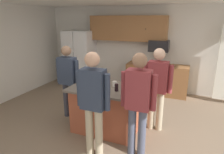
{
  "coord_description": "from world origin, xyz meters",
  "views": [
    {
      "loc": [
        1.48,
        -3.37,
        2.23
      ],
      "look_at": [
        0.01,
        0.3,
        1.05
      ],
      "focal_mm": 31.83,
      "sensor_mm": 36.0,
      "label": 1
    }
  ],
  "objects_px": {
    "microwave_over_range": "(159,46)",
    "person_guest_by_door": "(68,77)",
    "kitchen_island": "(107,108)",
    "glass_dark_ale": "(100,81)",
    "mug_ceramic_white": "(88,87)",
    "mug_blue_stoneware": "(115,84)",
    "glass_short_whisky": "(126,92)",
    "person_elder_center": "(93,99)",
    "glass_stout_tall": "(116,87)",
    "person_host_foreground": "(138,99)",
    "glass_pilsner": "(91,80)",
    "refrigerator": "(80,58)",
    "tumbler_amber": "(131,87)",
    "person_guest_right": "(157,84)"
  },
  "relations": [
    {
      "from": "glass_dark_ale",
      "to": "mug_ceramic_white",
      "type": "bearing_deg",
      "value": -99.79
    },
    {
      "from": "microwave_over_range",
      "to": "glass_stout_tall",
      "type": "bearing_deg",
      "value": -97.16
    },
    {
      "from": "person_elder_center",
      "to": "microwave_over_range",
      "type": "bearing_deg",
      "value": -17.04
    },
    {
      "from": "microwave_over_range",
      "to": "kitchen_island",
      "type": "xyz_separation_m",
      "value": [
        -0.59,
        -2.5,
        -0.98
      ]
    },
    {
      "from": "person_guest_right",
      "to": "glass_short_whisky",
      "type": "xyz_separation_m",
      "value": [
        -0.43,
        -0.69,
        0.01
      ]
    },
    {
      "from": "person_host_foreground",
      "to": "glass_dark_ale",
      "type": "relative_size",
      "value": 10.91
    },
    {
      "from": "microwave_over_range",
      "to": "person_guest_by_door",
      "type": "height_order",
      "value": "person_guest_by_door"
    },
    {
      "from": "glass_dark_ale",
      "to": "tumbler_amber",
      "type": "xyz_separation_m",
      "value": [
        0.69,
        -0.07,
        -0.02
      ]
    },
    {
      "from": "kitchen_island",
      "to": "glass_pilsner",
      "type": "distance_m",
      "value": 0.66
    },
    {
      "from": "person_guest_right",
      "to": "glass_short_whisky",
      "type": "height_order",
      "value": "person_guest_right"
    },
    {
      "from": "person_guest_by_door",
      "to": "mug_ceramic_white",
      "type": "xyz_separation_m",
      "value": [
        0.77,
        -0.46,
        0.02
      ]
    },
    {
      "from": "glass_dark_ale",
      "to": "glass_stout_tall",
      "type": "relative_size",
      "value": 1.15
    },
    {
      "from": "microwave_over_range",
      "to": "tumbler_amber",
      "type": "distance_m",
      "value": 2.51
    },
    {
      "from": "person_elder_center",
      "to": "mug_ceramic_white",
      "type": "height_order",
      "value": "person_elder_center"
    },
    {
      "from": "refrigerator",
      "to": "person_host_foreground",
      "type": "height_order",
      "value": "refrigerator"
    },
    {
      "from": "microwave_over_range",
      "to": "glass_stout_tall",
      "type": "relative_size",
      "value": 4.03
    },
    {
      "from": "person_guest_by_door",
      "to": "tumbler_amber",
      "type": "xyz_separation_m",
      "value": [
        1.52,
        -0.16,
        0.03
      ]
    },
    {
      "from": "glass_short_whisky",
      "to": "mug_blue_stoneware",
      "type": "height_order",
      "value": "glass_short_whisky"
    },
    {
      "from": "mug_ceramic_white",
      "to": "kitchen_island",
      "type": "bearing_deg",
      "value": 46.84
    },
    {
      "from": "person_elder_center",
      "to": "glass_short_whisky",
      "type": "height_order",
      "value": "person_elder_center"
    },
    {
      "from": "glass_stout_tall",
      "to": "glass_short_whisky",
      "type": "bearing_deg",
      "value": -37.1
    },
    {
      "from": "kitchen_island",
      "to": "tumbler_amber",
      "type": "xyz_separation_m",
      "value": [
        0.5,
        0.04,
        0.52
      ]
    },
    {
      "from": "refrigerator",
      "to": "glass_stout_tall",
      "type": "bearing_deg",
      "value": -47.8
    },
    {
      "from": "kitchen_island",
      "to": "mug_ceramic_white",
      "type": "bearing_deg",
      "value": -133.16
    },
    {
      "from": "mug_blue_stoneware",
      "to": "glass_short_whisky",
      "type": "bearing_deg",
      "value": -48.42
    },
    {
      "from": "person_elder_center",
      "to": "glass_stout_tall",
      "type": "height_order",
      "value": "person_elder_center"
    },
    {
      "from": "person_guest_by_door",
      "to": "person_host_foreground",
      "type": "distance_m",
      "value": 1.95
    },
    {
      "from": "glass_dark_ale",
      "to": "refrigerator",
      "type": "bearing_deg",
      "value": 128.74
    },
    {
      "from": "mug_ceramic_white",
      "to": "glass_stout_tall",
      "type": "bearing_deg",
      "value": 15.9
    },
    {
      "from": "kitchen_island",
      "to": "glass_dark_ale",
      "type": "height_order",
      "value": "glass_dark_ale"
    },
    {
      "from": "kitchen_island",
      "to": "glass_pilsner",
      "type": "bearing_deg",
      "value": 169.81
    },
    {
      "from": "kitchen_island",
      "to": "glass_stout_tall",
      "type": "xyz_separation_m",
      "value": [
        0.26,
        -0.12,
        0.53
      ]
    },
    {
      "from": "microwave_over_range",
      "to": "person_guest_right",
      "type": "height_order",
      "value": "person_guest_right"
    },
    {
      "from": "glass_dark_ale",
      "to": "glass_stout_tall",
      "type": "height_order",
      "value": "glass_dark_ale"
    },
    {
      "from": "refrigerator",
      "to": "kitchen_island",
      "type": "distance_m",
      "value": 3.15
    },
    {
      "from": "glass_dark_ale",
      "to": "mug_blue_stoneware",
      "type": "distance_m",
      "value": 0.32
    },
    {
      "from": "glass_dark_ale",
      "to": "microwave_over_range",
      "type": "bearing_deg",
      "value": 72.01
    },
    {
      "from": "person_guest_by_door",
      "to": "person_host_foreground",
      "type": "bearing_deg",
      "value": -11.61
    },
    {
      "from": "person_elder_center",
      "to": "glass_dark_ale",
      "type": "bearing_deg",
      "value": 9.88
    },
    {
      "from": "glass_dark_ale",
      "to": "kitchen_island",
      "type": "bearing_deg",
      "value": -30.02
    },
    {
      "from": "refrigerator",
      "to": "person_guest_by_door",
      "type": "relative_size",
      "value": 1.11
    },
    {
      "from": "person_guest_by_door",
      "to": "glass_pilsner",
      "type": "xyz_separation_m",
      "value": [
        0.65,
        -0.13,
        0.05
      ]
    },
    {
      "from": "glass_stout_tall",
      "to": "mug_blue_stoneware",
      "type": "xyz_separation_m",
      "value": [
        -0.12,
        0.23,
        -0.02
      ]
    },
    {
      "from": "glass_dark_ale",
      "to": "glass_pilsner",
      "type": "distance_m",
      "value": 0.19
    },
    {
      "from": "tumbler_amber",
      "to": "mug_ceramic_white",
      "type": "bearing_deg",
      "value": -157.86
    },
    {
      "from": "glass_dark_ale",
      "to": "glass_stout_tall",
      "type": "distance_m",
      "value": 0.5
    },
    {
      "from": "tumbler_amber",
      "to": "mug_blue_stoneware",
      "type": "height_order",
      "value": "tumbler_amber"
    },
    {
      "from": "kitchen_island",
      "to": "mug_blue_stoneware",
      "type": "distance_m",
      "value": 0.54
    },
    {
      "from": "person_host_foreground",
      "to": "person_guest_right",
      "type": "distance_m",
      "value": 0.95
    },
    {
      "from": "person_guest_by_door",
      "to": "glass_short_whisky",
      "type": "height_order",
      "value": "person_guest_by_door"
    }
  ]
}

